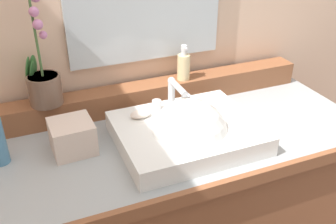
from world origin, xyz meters
TOP-DOWN VIEW (x-y plane):
  - back_ledge at (0.00, 0.23)m, footprint 1.39×0.09m
  - sink_basin at (0.08, -0.07)m, footprint 0.45×0.37m
  - soap_bar at (-0.04, 0.04)m, footprint 0.07×0.04m
  - potted_plant at (-0.32, 0.22)m, footprint 0.12×0.12m
  - soap_dispenser at (0.20, 0.22)m, footprint 0.05×0.05m
  - tissue_box at (-0.27, 0.04)m, footprint 0.14×0.14m

SIDE VIEW (x-z plane):
  - sink_basin at x=0.08m, z-range 0.72..1.00m
  - back_ledge at x=0.00m, z-range 0.83..0.92m
  - tissue_box at x=-0.27m, z-range 0.83..0.94m
  - soap_bar at x=-0.04m, z-range 0.90..0.92m
  - soap_dispenser at x=0.20m, z-range 0.91..1.05m
  - potted_plant at x=-0.32m, z-range 0.82..1.19m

